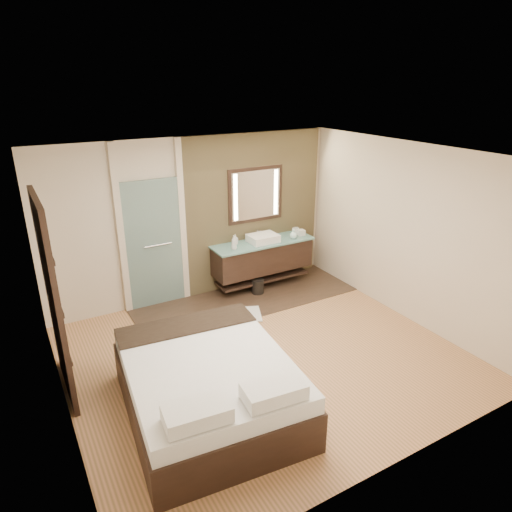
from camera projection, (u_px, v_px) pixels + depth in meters
floor at (264, 355)px, 6.24m from camera, size 5.00×5.00×0.00m
tile_strip at (247, 299)px, 7.80m from camera, size 3.80×1.30×0.01m
stone_wall at (254, 211)px, 8.03m from camera, size 2.60×0.08×2.70m
vanity at (262, 257)px, 8.08m from camera, size 1.85×0.55×0.88m
mirror_unit at (256, 195)px, 7.88m from camera, size 1.06×0.04×0.96m
frosted_door at (153, 239)px, 7.25m from camera, size 1.10×0.12×2.70m
shoji_partition at (54, 299)px, 5.16m from camera, size 0.06×1.20×2.40m
bed at (209, 385)px, 5.08m from camera, size 1.95×2.34×0.84m
bath_mat at (238, 315)px, 7.26m from camera, size 0.86×0.74×0.02m
waste_bin at (258, 286)px, 7.97m from camera, size 0.26×0.26×0.27m
tissue_box at (301, 232)px, 8.28m from camera, size 0.12×0.12×0.10m
soap_bottle_a at (234, 242)px, 7.58m from camera, size 0.10×0.10×0.24m
soap_bottle_b at (235, 239)px, 7.83m from camera, size 0.08×0.08×0.17m
soap_bottle_c at (294, 234)px, 8.09m from camera, size 0.17×0.17×0.17m
cup at (296, 231)px, 8.36m from camera, size 0.17×0.17×0.11m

